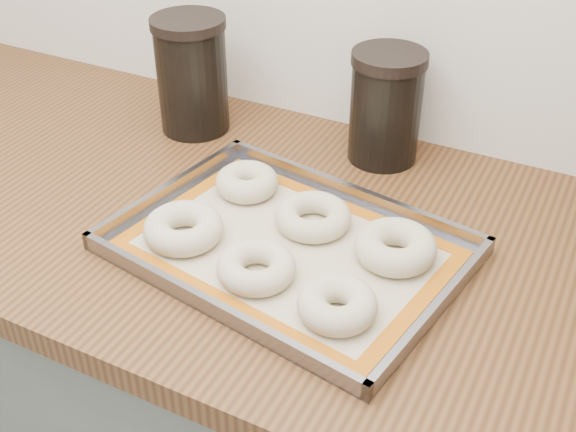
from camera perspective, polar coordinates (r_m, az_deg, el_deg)
The scene contains 11 objects.
countertop at distance 1.01m, azimuth 9.56°, elevation -4.28°, with size 3.06×0.68×0.04m, color brown.
baking_tray at distance 0.99m, azimuth 0.00°, elevation -2.50°, with size 0.51×0.40×0.03m.
baking_mat at distance 1.00m, azimuth 0.00°, elevation -2.59°, with size 0.46×0.36×0.00m.
bagel_front_left at distance 1.01m, azimuth -8.26°, elevation -0.96°, with size 0.11×0.11×0.04m, color beige.
bagel_front_mid at distance 0.94m, azimuth -2.51°, elevation -4.06°, with size 0.10×0.10×0.03m, color beige.
bagel_front_right at distance 0.88m, azimuth 3.92°, elevation -7.00°, with size 0.10×0.10×0.04m, color beige.
bagel_back_left at distance 1.11m, azimuth -3.27°, elevation 2.71°, with size 0.10×0.10×0.04m, color beige.
bagel_back_mid at distance 1.03m, azimuth 1.99°, elevation -0.06°, with size 0.11×0.11×0.03m, color beige.
bagel_back_right at distance 0.98m, azimuth 8.48°, elevation -2.43°, with size 0.11×0.11×0.04m, color beige.
canister_left at distance 1.27m, azimuth -7.60°, elevation 11.02°, with size 0.13×0.13×0.20m.
canister_mid at distance 1.18m, azimuth 7.73°, elevation 8.57°, with size 0.12×0.12×0.18m.
Camera 1 is at (0.20, 0.91, 1.51)m, focal length 45.00 mm.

